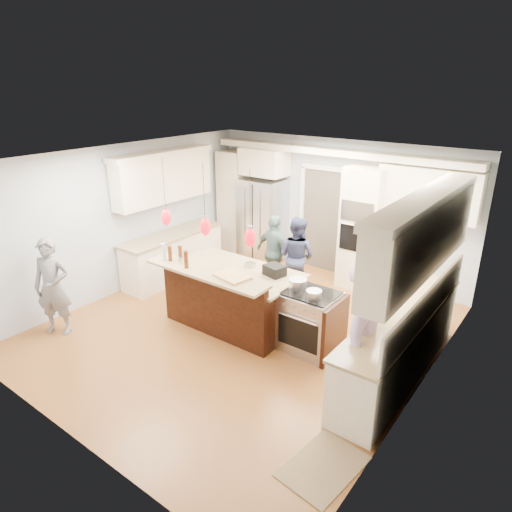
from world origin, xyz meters
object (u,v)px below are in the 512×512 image
at_px(kitchen_island, 233,296).
at_px(island_range, 312,322).
at_px(person_bar_end, 53,287).
at_px(refrigerator, 262,220).
at_px(person_far_left, 297,257).

xyz_separation_m(kitchen_island, island_range, (1.41, 0.08, -0.03)).
height_order(island_range, person_bar_end, person_bar_end).
bearing_deg(island_range, person_bar_end, -150.47).
height_order(refrigerator, kitchen_island, refrigerator).
xyz_separation_m(kitchen_island, person_bar_end, (-2.03, -1.87, 0.29)).
xyz_separation_m(refrigerator, island_range, (2.71, -2.49, -0.44)).
distance_m(kitchen_island, person_far_left, 1.57).
height_order(refrigerator, island_range, refrigerator).
relative_size(refrigerator, island_range, 1.96).
relative_size(kitchen_island, island_range, 2.28).
xyz_separation_m(refrigerator, person_bar_end, (-0.73, -4.44, -0.12)).
bearing_deg(person_bar_end, refrigerator, 50.10).
xyz_separation_m(person_bar_end, person_far_left, (2.26, 3.40, -0.03)).
distance_m(refrigerator, island_range, 3.71).
relative_size(person_bar_end, person_far_left, 1.04).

